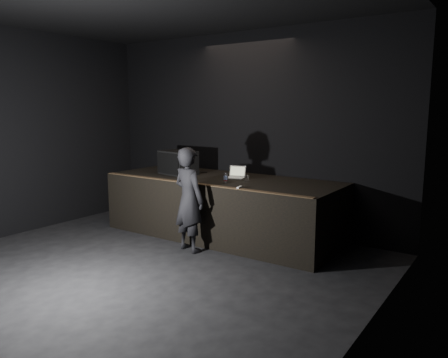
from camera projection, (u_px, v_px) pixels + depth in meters
ground at (94, 288)px, 5.29m from camera, size 7.00×7.00×0.00m
room_walls at (86, 121)px, 4.97m from camera, size 6.10×7.10×3.52m
stage_riser at (222, 207)px, 7.44m from camera, size 4.00×1.50×1.00m
riser_lip at (196, 183)px, 6.78m from camera, size 3.92×0.10×0.01m
stage_monitor at (178, 163)px, 7.74m from camera, size 0.70×0.57×0.42m
cable at (186, 172)px, 8.03m from camera, size 0.74×0.35×0.02m
laptop at (236, 175)px, 7.37m from camera, size 0.34×0.32×0.20m
beer_can at (226, 178)px, 6.83m from camera, size 0.07×0.07×0.16m
plastic_cup at (246, 178)px, 7.01m from camera, size 0.08×0.08×0.11m
wii_remote at (239, 187)px, 6.40m from camera, size 0.06×0.15×0.03m
person at (189, 200)px, 6.59m from camera, size 0.65×0.49×1.59m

